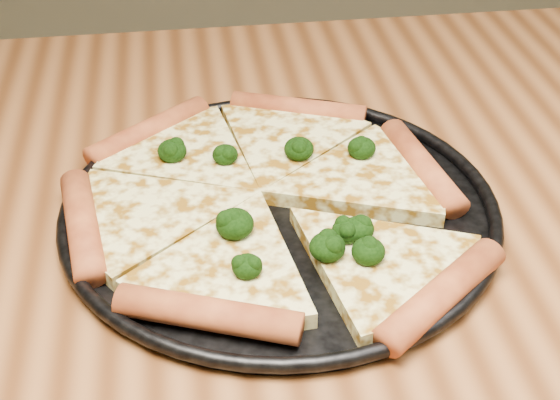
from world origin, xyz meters
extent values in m
cube|color=brown|center=(0.00, 0.00, 0.73)|extent=(1.20, 0.90, 0.04)
cylinder|color=black|center=(-0.03, 0.06, 0.75)|extent=(0.35, 0.35, 0.01)
torus|color=black|center=(-0.03, 0.06, 0.76)|extent=(0.36, 0.36, 0.01)
cylinder|color=#CA6332|center=(0.10, 0.09, 0.77)|extent=(0.05, 0.13, 0.03)
cylinder|color=#CA6332|center=(0.01, 0.20, 0.77)|extent=(0.13, 0.07, 0.03)
cylinder|color=#CA6332|center=(-0.14, 0.18, 0.77)|extent=(0.12, 0.10, 0.03)
cylinder|color=#CA6332|center=(-0.19, 0.05, 0.77)|extent=(0.05, 0.13, 0.03)
cylinder|color=#CA6332|center=(-0.10, -0.07, 0.77)|extent=(0.13, 0.07, 0.03)
cylinder|color=#CA6332|center=(0.06, -0.07, 0.77)|extent=(0.12, 0.10, 0.03)
ellipsoid|color=black|center=(-0.12, 0.13, 0.78)|extent=(0.03, 0.03, 0.02)
ellipsoid|color=black|center=(-0.01, -0.02, 0.78)|extent=(0.03, 0.03, 0.02)
ellipsoid|color=black|center=(-0.07, 0.12, 0.78)|extent=(0.02, 0.02, 0.02)
ellipsoid|color=black|center=(0.02, -0.03, 0.78)|extent=(0.03, 0.03, 0.02)
ellipsoid|color=black|center=(-0.01, 0.12, 0.78)|extent=(0.03, 0.03, 0.02)
ellipsoid|color=black|center=(0.01, 0.00, 0.78)|extent=(0.02, 0.02, 0.02)
ellipsoid|color=black|center=(0.02, 0.00, 0.78)|extent=(0.02, 0.02, 0.02)
ellipsoid|color=black|center=(-0.07, 0.02, 0.78)|extent=(0.03, 0.03, 0.02)
ellipsoid|color=black|center=(0.05, 0.11, 0.78)|extent=(0.03, 0.03, 0.02)
ellipsoid|color=black|center=(-0.07, -0.03, 0.78)|extent=(0.02, 0.02, 0.02)
camera|label=1|loc=(-0.11, -0.47, 1.15)|focal=51.26mm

